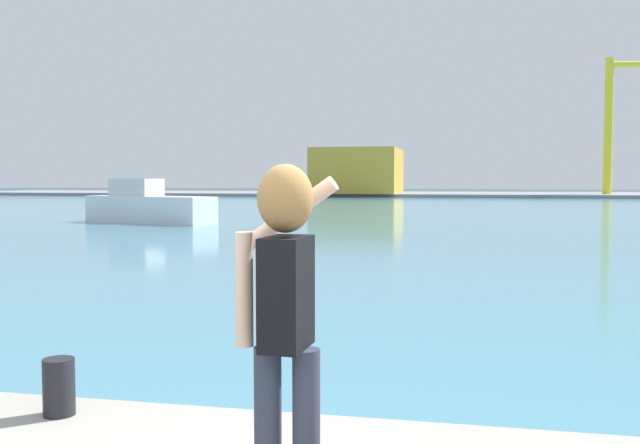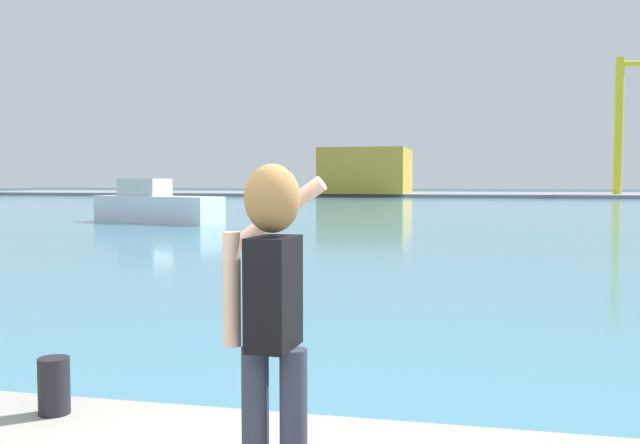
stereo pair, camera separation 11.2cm
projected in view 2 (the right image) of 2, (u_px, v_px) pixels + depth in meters
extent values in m
plane|color=#334751|center=(463.00, 209.00, 51.79)|extent=(220.00, 220.00, 0.00)
cube|color=teal|center=(464.00, 208.00, 53.74)|extent=(140.00, 100.00, 0.02)
cube|color=gray|center=(471.00, 194.00, 92.68)|extent=(140.00, 20.00, 0.39)
cylinder|color=#2D3342|center=(255.00, 427.00, 3.59)|extent=(0.14, 0.14, 0.82)
cylinder|color=#2D3342|center=(294.00, 430.00, 3.55)|extent=(0.14, 0.14, 0.82)
cube|color=black|center=(274.00, 293.00, 3.53)|extent=(0.22, 0.35, 0.56)
sphere|color=#E0B293|center=(273.00, 200.00, 3.50)|extent=(0.22, 0.22, 0.22)
ellipsoid|color=olive|center=(272.00, 198.00, 3.48)|extent=(0.28, 0.26, 0.34)
cylinder|color=#E0B293|center=(232.00, 289.00, 3.57)|extent=(0.09, 0.09, 0.58)
cylinder|color=#E0B293|center=(279.00, 214.00, 3.73)|extent=(0.53, 0.11, 0.40)
cube|color=black|center=(286.00, 182.00, 3.83)|extent=(0.02, 0.07, 0.14)
cylinder|color=black|center=(54.00, 386.00, 5.02)|extent=(0.22, 0.22, 0.40)
cube|color=white|center=(158.00, 209.00, 35.38)|extent=(7.43, 4.11, 1.33)
cube|color=silver|center=(144.00, 187.00, 35.79)|extent=(2.84, 2.14, 0.87)
cube|color=gold|center=(367.00, 171.00, 90.95)|extent=(10.56, 12.29, 5.69)
cylinder|color=yellow|center=(619.00, 126.00, 85.06)|extent=(1.00, 1.00, 16.37)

